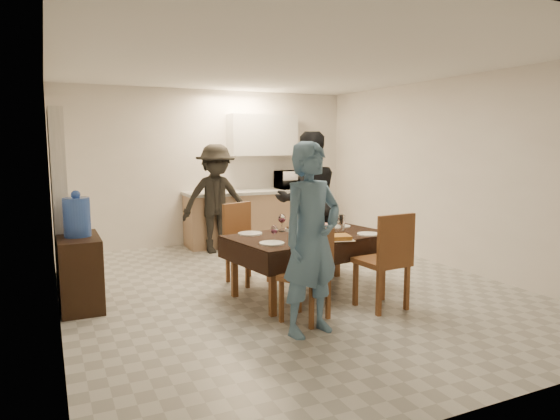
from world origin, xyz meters
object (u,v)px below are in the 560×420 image
(dining_table, at_px, (309,237))
(person_far, at_px, (308,201))
(water_jug, at_px, (77,217))
(wine_bottle, at_px, (303,219))
(savoury_tart, at_px, (334,237))
(console, at_px, (80,272))
(person_kitchen, at_px, (216,199))
(water_pitcher, at_px, (338,224))
(person_near, at_px, (311,239))
(microwave, at_px, (293,180))

(dining_table, relative_size, person_far, 1.02)
(dining_table, relative_size, water_jug, 4.73)
(wine_bottle, distance_m, savoury_tart, 0.48)
(water_jug, relative_size, savoury_tart, 1.04)
(dining_table, xyz_separation_m, savoury_tart, (0.10, -0.38, 0.06))
(console, xyz_separation_m, person_kitchen, (2.13, 1.93, 0.47))
(water_jug, height_order, person_far, person_far)
(console, relative_size, person_kitchen, 0.48)
(person_kitchen, bearing_deg, console, -137.78)
(console, relative_size, water_jug, 2.03)
(wine_bottle, bearing_deg, person_kitchen, 94.97)
(water_jug, bearing_deg, person_far, 8.33)
(wine_bottle, bearing_deg, dining_table, -45.00)
(dining_table, bearing_deg, person_far, 53.11)
(dining_table, relative_size, console, 2.33)
(dining_table, bearing_deg, water_pitcher, -17.38)
(dining_table, relative_size, water_pitcher, 8.85)
(wine_bottle, relative_size, person_kitchen, 0.20)
(person_kitchen, bearing_deg, water_jug, -137.78)
(savoury_tart, distance_m, person_near, 0.95)
(person_near, bearing_deg, water_pitcher, 35.42)
(console, height_order, person_far, person_far)
(water_pitcher, height_order, person_kitchen, person_kitchen)
(console, xyz_separation_m, savoury_tart, (2.50, -1.00, 0.34))
(water_jug, bearing_deg, person_kitchen, 42.22)
(dining_table, distance_m, savoury_tart, 0.40)
(console, distance_m, wine_bottle, 2.46)
(dining_table, xyz_separation_m, person_near, (-0.55, -1.05, 0.21))
(microwave, relative_size, person_near, 0.33)
(savoury_tart, height_order, person_far, person_far)
(water_jug, distance_m, person_far, 2.98)
(wine_bottle, height_order, person_far, person_far)
(water_jug, relative_size, person_far, 0.22)
(microwave, relative_size, person_far, 0.31)
(person_far, bearing_deg, person_kitchen, -53.48)
(console, bearing_deg, dining_table, -14.46)
(person_near, bearing_deg, console, 125.33)
(console, xyz_separation_m, microwave, (3.70, 2.38, 0.69))
(wine_bottle, bearing_deg, water_jug, 166.39)
(wine_bottle, xyz_separation_m, person_kitchen, (-0.22, 2.50, -0.01))
(console, bearing_deg, microwave, 32.78)
(person_kitchen, bearing_deg, wine_bottle, -85.03)
(water_jug, bearing_deg, wine_bottle, -13.61)
(console, xyz_separation_m, person_far, (2.95, 0.43, 0.56))
(savoury_tart, bearing_deg, person_far, 72.53)
(water_jug, height_order, person_kitchen, person_kitchen)
(dining_table, xyz_separation_m, microwave, (1.30, 3.00, 0.41))
(water_jug, distance_m, savoury_tart, 2.70)
(person_far, bearing_deg, console, 16.27)
(dining_table, xyz_separation_m, water_pitcher, (0.35, -0.05, 0.14))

